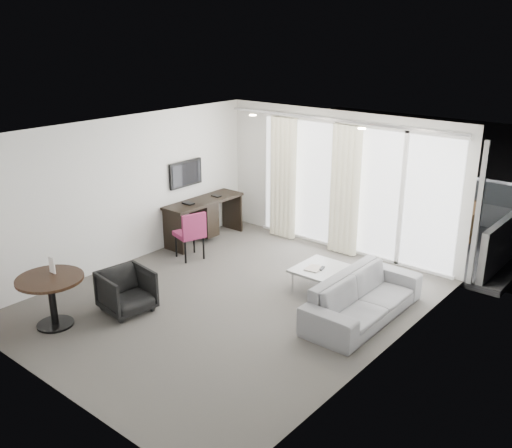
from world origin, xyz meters
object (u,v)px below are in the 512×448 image
Objects in this scene: desk_chair at (189,235)px; round_table at (53,302)px; rattan_chair_a at (417,229)px; sofa at (363,297)px; coffee_table at (323,280)px; rattan_chair_b at (456,224)px; desk at (204,220)px; tub_armchair at (127,291)px.

round_table is at bearing -67.26° from desk_chair.
sofa is at bearing -66.00° from rattan_chair_a.
rattan_chair_b is at bearing 75.83° from coffee_table.
rattan_chair_a is at bearing 11.19° from sofa.
sofa reaches higher than coffee_table.
sofa is (3.57, 0.03, -0.14)m from desk_chair.
desk is 4.11m from sofa.
round_table is 4.09m from coffee_table.
desk is 3.90m from round_table.
rattan_chair_b reaches higher than round_table.
coffee_table is at bearing -110.33° from rattan_chair_b.
tub_armchair is at bearing -100.18° from rattan_chair_a.
desk_chair is 3.57m from sofa.
desk_chair is 2.99m from round_table.
round_table is 1.09× the size of coffee_table.
coffee_table is (3.09, -0.45, -0.22)m from desk.
coffee_table is (2.31, 3.37, -0.18)m from round_table.
desk_chair is (0.46, -0.85, 0.04)m from desk.
desk is at bearing -133.77° from rattan_chair_a.
desk_chair is at bearing -120.81° from rattan_chair_a.
rattan_chair_a is (2.96, 3.10, -0.07)m from desk_chair.
desk is 2.06× the size of coffee_table.
rattan_chair_b reaches higher than rattan_chair_a.
rattan_chair_a is at bearing 33.42° from desk.
sofa is at bearing -11.53° from desk.
desk reaches higher than rattan_chair_a.
sofa is 3.13m from rattan_chair_a.
tub_armchair is at bearing -66.82° from desk.
tub_armchair is 0.83× the size of coffee_table.
coffee_table is 1.11× the size of rattan_chair_a.
desk is 3.13m from coffee_table.
desk_chair reaches higher than tub_armchair.
desk_chair is 1.06× the size of coffee_table.
desk is 0.97m from desk_chair.
round_table is 1.30× the size of tub_armchair.
coffee_table is (1.86, 2.44, -0.13)m from tub_armchair.
coffee_table is at bearing 68.17° from sofa.
sofa is at bearing -21.83° from coffee_table.
desk is 0.81× the size of sofa.
rattan_chair_a reaches higher than tub_armchair.
desk is at bearing 30.78° from tub_armchair.
coffee_table is at bearing -84.02° from rattan_chair_a.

